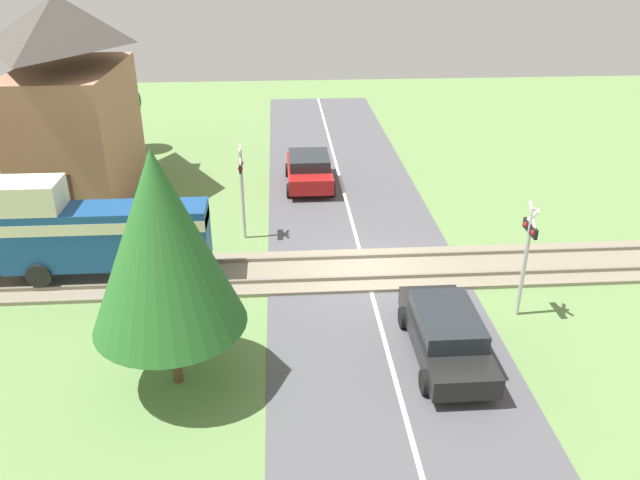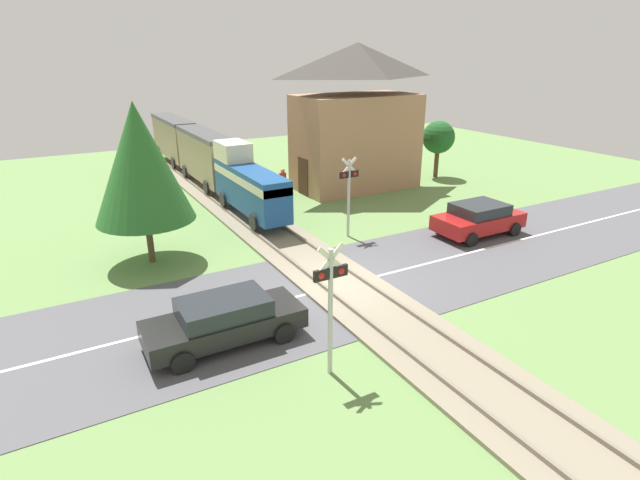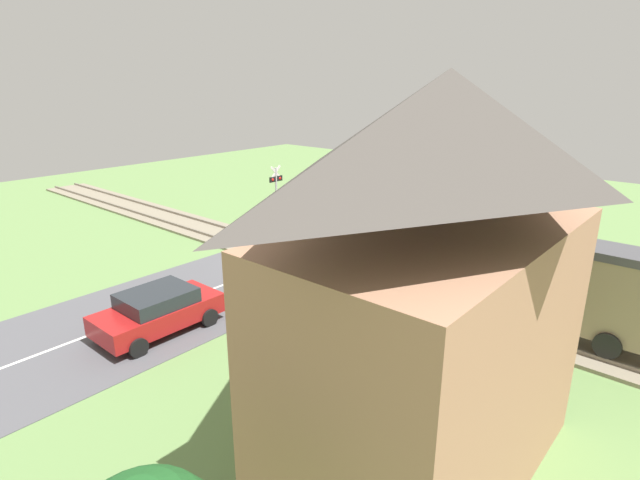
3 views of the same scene
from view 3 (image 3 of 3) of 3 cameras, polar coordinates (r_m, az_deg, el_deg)
The scene contains 10 objects.
ground_plane at distance 22.89m, azimuth -2.84°, elevation -2.11°, with size 60.00×60.00×0.00m, color #66894C.
road_surface at distance 22.89m, azimuth -2.84°, elevation -2.08°, with size 48.00×6.40×0.02m.
track_bed at distance 22.87m, azimuth -2.84°, elevation -1.95°, with size 2.80×48.00×0.24m.
car_near_crossing at distance 26.92m, azimuth 1.75°, elevation 2.59°, with size 4.34×1.83×1.34m.
car_far_side at distance 17.00m, azimuth -18.01°, elevation -7.62°, with size 3.97×2.04×1.41m.
crossing_signal_west_approach at distance 26.98m, azimuth -5.03°, elevation 5.82°, with size 0.90×0.18×3.48m.
crossing_signal_east_approach at distance 17.61m, azimuth 0.27°, elevation -0.70°, with size 0.90×0.18×3.48m.
station_building at distance 9.66m, azimuth 12.88°, elevation -6.45°, with size 7.36×4.09×8.00m.
pedestrian_by_station at distance 14.69m, azimuth 22.01°, elevation -12.54°, with size 0.38×0.38×1.53m.
tree_roadside_hedge at distance 23.17m, azimuth 16.02°, elevation 7.34°, with size 3.58×3.58×6.01m.
Camera 3 is at (15.53, 14.90, 7.82)m, focal length 28.00 mm.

